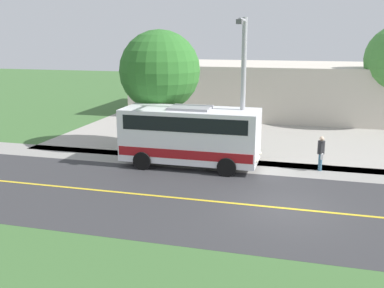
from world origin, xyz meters
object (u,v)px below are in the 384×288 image
tree_curbside (160,71)px  commercial_building (280,89)px  street_light_pole (243,87)px  pedestrian_with_bags (321,152)px  shuttle_bus_front (190,134)px

tree_curbside → commercial_building: bearing=157.7°
commercial_building → street_light_pole: bearing=-2.4°
commercial_building → tree_curbside: bearing=-22.3°
pedestrian_with_bags → street_light_pole: bearing=-81.2°
shuttle_bus_front → street_light_pole: size_ratio=0.95×
street_light_pole → shuttle_bus_front: bearing=-83.1°
pedestrian_with_bags → street_light_pole: 4.95m
pedestrian_with_bags → tree_curbside: bearing=-102.4°
pedestrian_with_bags → tree_curbside: 9.74m
street_light_pole → pedestrian_with_bags: bearing=98.8°
shuttle_bus_front → pedestrian_with_bags: shuttle_bus_front is taller
shuttle_bus_front → commercial_building: commercial_building is taller
shuttle_bus_front → street_light_pole: (-0.30, 2.51, 2.36)m
shuttle_bus_front → tree_curbside: tree_curbside is taller
pedestrian_with_bags → tree_curbside: (-1.94, -8.85, 3.57)m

